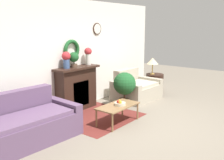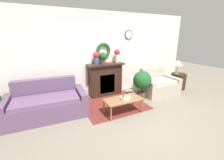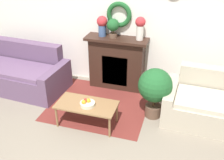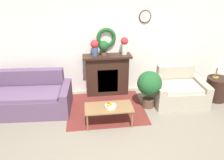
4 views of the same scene
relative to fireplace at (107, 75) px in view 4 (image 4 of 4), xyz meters
name	(u,v)px [view 4 (image 4 of 4)]	position (x,y,z in m)	size (l,w,h in m)	color
ground_plane	(124,148)	(0.07, -2.17, -0.55)	(16.00, 16.00, 0.00)	gray
floor_rug	(106,108)	(-0.12, -0.77, -0.54)	(1.80, 1.60, 0.01)	maroon
wall_back	(109,42)	(0.07, 0.21, 0.81)	(6.80, 0.15, 2.70)	white
fireplace	(107,75)	(0.00, 0.00, 0.00)	(1.23, 0.41, 1.08)	#331E16
couch_left	(29,98)	(-1.89, -0.59, -0.23)	(1.95, 1.08, 0.89)	#604766
loveseat_right	(178,90)	(1.71, -0.63, -0.25)	(1.30, 1.03, 0.83)	#B2A893
coffee_table	(109,109)	(-0.12, -1.37, -0.19)	(0.99, 0.50, 0.40)	olive
fruit_bowl	(110,106)	(-0.09, -1.40, -0.10)	(0.24, 0.24, 0.12)	beige
side_table_by_loveseat	(217,89)	(2.73, -0.67, -0.26)	(0.55, 0.55, 0.58)	#331E16
table_lamp	(219,62)	(2.66, -0.62, 0.44)	(0.36, 0.36, 0.51)	#B28E42
vase_on_mantel_left	(95,47)	(-0.30, 0.01, 0.76)	(0.21, 0.21, 0.39)	#3D5684
vase_on_mantel_right	(124,44)	(0.44, 0.01, 0.79)	(0.19, 0.19, 0.44)	silver
potted_plant_on_mantel	(104,47)	(-0.08, -0.01, 0.76)	(0.24, 0.24, 0.37)	brown
potted_plant_floor_by_loveseat	(149,85)	(0.90, -0.82, 0.03)	(0.58, 0.58, 0.91)	brown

